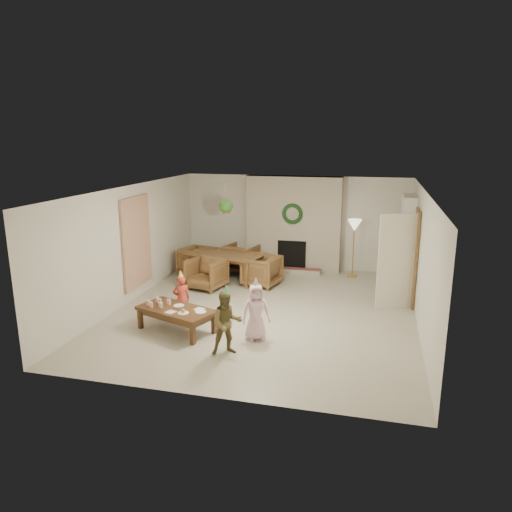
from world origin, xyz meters
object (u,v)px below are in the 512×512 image
(dining_chair_far, at_px, (241,258))
(child_plaid, at_px, (227,323))
(dining_chair_right, at_px, (262,271))
(child_red, at_px, (181,299))
(dining_chair_left, at_px, (197,261))
(dining_chair_near, at_px, (206,274))
(child_pink, at_px, (256,312))
(dining_table, at_px, (225,267))
(coffee_table_top, at_px, (176,310))

(dining_chair_far, relative_size, child_plaid, 0.75)
(dining_chair_right, relative_size, child_red, 0.89)
(child_plaid, bearing_deg, child_red, 109.55)
(dining_chair_far, height_order, dining_chair_right, same)
(dining_chair_far, distance_m, dining_chair_right, 1.33)
(dining_chair_left, bearing_deg, dining_chair_far, -45.00)
(dining_chair_left, bearing_deg, child_plaid, -139.51)
(dining_chair_near, height_order, dining_chair_left, same)
(child_red, bearing_deg, child_pink, 131.77)
(dining_table, height_order, child_red, child_red)
(child_red, height_order, child_pink, child_pink)
(dining_chair_left, height_order, child_pink, child_pink)
(dining_chair_far, xyz_separation_m, child_red, (-0.16, -3.67, 0.09))
(dining_chair_right, bearing_deg, child_plaid, 18.52)
(dining_chair_near, distance_m, dining_chair_far, 1.66)
(child_plaid, height_order, child_pink, child_plaid)
(dining_chair_near, height_order, coffee_table_top, dining_chair_near)
(dining_chair_near, bearing_deg, child_red, -69.81)
(dining_chair_right, xyz_separation_m, child_pink, (0.64, -3.11, 0.14))
(dining_chair_right, bearing_deg, dining_chair_left, -90.00)
(dining_chair_near, relative_size, dining_chair_right, 1.00)
(dining_chair_far, bearing_deg, dining_chair_near, 90.00)
(dining_table, height_order, child_pink, child_pink)
(dining_chair_left, relative_size, child_plaid, 0.75)
(dining_chair_left, relative_size, dining_chair_right, 1.00)
(dining_table, xyz_separation_m, dining_chair_right, (1.01, -0.24, 0.03))
(dining_chair_right, xyz_separation_m, coffee_table_top, (-0.87, -3.11, 0.04))
(dining_chair_left, relative_size, coffee_table_top, 0.56)
(dining_chair_far, bearing_deg, child_pink, 122.92)
(dining_chair_far, bearing_deg, dining_chair_right, 141.34)
(dining_table, bearing_deg, dining_chair_far, 90.00)
(child_red, height_order, child_plaid, child_plaid)
(dining_chair_near, xyz_separation_m, child_pink, (1.85, -2.54, 0.14))
(dining_chair_right, distance_m, coffee_table_top, 3.23)
(dining_chair_right, bearing_deg, child_pink, 25.30)
(child_red, bearing_deg, coffee_table_top, 70.35)
(dining_table, xyz_separation_m, dining_chair_left, (-0.81, 0.20, 0.03))
(child_red, bearing_deg, dining_chair_left, -105.68)
(dining_table, height_order, coffee_table_top, dining_table)
(dining_table, relative_size, dining_chair_near, 2.34)
(dining_chair_near, bearing_deg, dining_table, 90.00)
(dining_table, relative_size, child_pink, 1.86)
(child_red, relative_size, child_pink, 0.89)
(dining_chair_near, height_order, child_pink, child_pink)
(dining_chair_right, distance_m, child_pink, 3.18)
(coffee_table_top, xyz_separation_m, child_pink, (1.51, -0.00, 0.10))
(dining_chair_near, bearing_deg, dining_chair_left, 135.00)
(dining_chair_far, distance_m, coffee_table_top, 4.16)
(dining_chair_left, xyz_separation_m, dining_chair_right, (1.82, -0.44, 0.00))
(dining_table, distance_m, dining_chair_right, 1.04)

